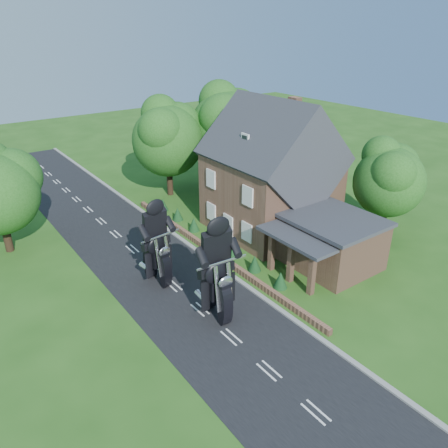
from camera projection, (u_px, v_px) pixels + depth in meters
ground at (200, 309)px, 25.12m from camera, size 120.00×120.00×0.00m
road at (200, 309)px, 25.11m from camera, size 7.00×80.00×0.02m
kerb at (249, 288)px, 27.03m from camera, size 0.30×80.00×0.12m
garden_wall at (212, 252)px, 30.98m from camera, size 0.30×22.00×0.40m
house at (271, 176)px, 33.25m from camera, size 9.54×8.64×10.24m
annex at (330, 241)px, 29.03m from camera, size 7.05×5.94×3.44m
tree_annex_side at (391, 175)px, 32.31m from camera, size 5.64×5.20×7.48m
tree_house_right at (304, 145)px, 38.09m from camera, size 6.51×6.00×8.40m
tree_behind_house at (230, 122)px, 41.85m from camera, size 7.81×7.20×10.08m
tree_behind_left at (171, 134)px, 39.58m from camera, size 6.94×6.40×9.16m
tree_far_road at (1, 186)px, 29.76m from camera, size 6.08×5.60×7.84m
shrub_a at (280, 280)px, 26.97m from camera, size 0.90×0.90×1.10m
shrub_b at (255, 263)px, 28.80m from camera, size 0.90×0.90×1.10m
shrub_c at (232, 249)px, 30.64m from camera, size 0.90×0.90×1.10m
shrub_d at (194, 224)px, 34.30m from camera, size 0.90×0.90×1.10m
shrub_e at (178, 214)px, 36.13m from camera, size 0.90×0.90×1.10m
shrub_f at (163, 205)px, 37.96m from camera, size 0.90×0.90×1.10m
motorcycle_lead at (217, 302)px, 24.16m from camera, size 0.66×2.03×1.86m
motorcycle_follow at (158, 271)px, 27.38m from camera, size 0.68×1.88×1.71m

